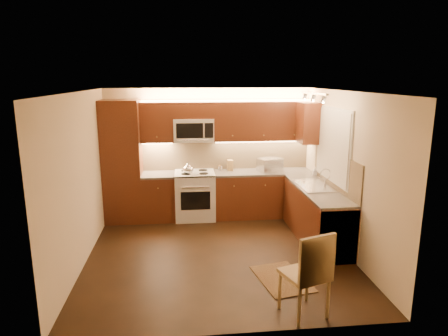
{
  "coord_description": "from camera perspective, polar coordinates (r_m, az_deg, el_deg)",
  "views": [
    {
      "loc": [
        -0.51,
        -5.73,
        2.7
      ],
      "look_at": [
        0.15,
        0.55,
        1.25
      ],
      "focal_mm": 31.72,
      "sensor_mm": 36.0,
      "label": 1
    }
  ],
  "objects": [
    {
      "name": "upper_cab_back_right",
      "position": [
        7.75,
        5.6,
        6.77
      ],
      "size": [
        1.92,
        0.35,
        0.75
      ],
      "primitive_type": "cube",
      "color": "#401F0D",
      "rests_on": "wall_back"
    },
    {
      "name": "base_cab_back_right",
      "position": [
        7.92,
        5.55,
        -3.78
      ],
      "size": [
        1.92,
        0.6,
        0.86
      ],
      "primitive_type": "cube",
      "color": "#401F0D",
      "rests_on": "floor"
    },
    {
      "name": "upper_cab_bridge",
      "position": [
        7.58,
        -4.45,
        8.32
      ],
      "size": [
        0.76,
        0.35,
        0.31
      ],
      "primitive_type": "cube",
      "color": "#401F0D",
      "rests_on": "wall_back"
    },
    {
      "name": "window_frame",
      "position": [
        6.84,
        15.49,
        3.22
      ],
      "size": [
        0.03,
        1.44,
        1.24
      ],
      "primitive_type": "cube",
      "color": "silver",
      "rests_on": "wall_right"
    },
    {
      "name": "backsplash_right",
      "position": [
        6.79,
        15.78,
        -0.33
      ],
      "size": [
        0.02,
        2.0,
        0.6
      ],
      "primitive_type": "cube",
      "color": "tan",
      "rests_on": "wall_right"
    },
    {
      "name": "upper_cab_right_corner",
      "position": [
        7.55,
        12.13,
        6.38
      ],
      "size": [
        0.35,
        0.5,
        0.75
      ],
      "primitive_type": "cube",
      "color": "#401F0D",
      "rests_on": "wall_right"
    },
    {
      "name": "spice_jar_b",
      "position": [
        7.86,
        0.71,
        0.04
      ],
      "size": [
        0.06,
        0.06,
        0.09
      ],
      "primitive_type": "cylinder",
      "rotation": [
        0.0,
        0.0,
        -0.42
      ],
      "color": "brown",
      "rests_on": "counter_back_right"
    },
    {
      "name": "pantry",
      "position": [
        7.67,
        -14.43,
        0.87
      ],
      "size": [
        0.7,
        0.6,
        2.3
      ],
      "primitive_type": "cube",
      "color": "#401F0D",
      "rests_on": "floor"
    },
    {
      "name": "stove",
      "position": [
        7.74,
        -4.21,
        -3.93
      ],
      "size": [
        0.76,
        0.65,
        0.92
      ],
      "primitive_type": null,
      "color": "silver",
      "rests_on": "floor"
    },
    {
      "name": "wall_back",
      "position": [
        7.88,
        -2.2,
        2.32
      ],
      "size": [
        4.0,
        0.01,
        2.5
      ],
      "primitive_type": "cube",
      "color": "beige",
      "rests_on": "ground"
    },
    {
      "name": "soap_bottle",
      "position": [
        7.6,
        12.96,
        -0.46
      ],
      "size": [
        0.08,
        0.08,
        0.16
      ],
      "primitive_type": "imported",
      "rotation": [
        0.0,
        0.0,
        -0.06
      ],
      "color": "silver",
      "rests_on": "counter_right"
    },
    {
      "name": "upper_cab_back_left",
      "position": [
        7.61,
        -9.65,
        6.54
      ],
      "size": [
        0.62,
        0.35,
        0.75
      ],
      "primitive_type": "cube",
      "color": "#401F0D",
      "rests_on": "wall_back"
    },
    {
      "name": "track_light_bar",
      "position": [
        6.47,
        12.79,
        10.5
      ],
      "size": [
        0.04,
        1.2,
        0.03
      ],
      "primitive_type": "cube",
      "color": "silver",
      "rests_on": "ceiling"
    },
    {
      "name": "ceiling",
      "position": [
        5.75,
        -0.93,
        10.94
      ],
      "size": [
        4.0,
        4.0,
        0.01
      ],
      "primitive_type": "cube",
      "color": "beige",
      "rests_on": "ground"
    },
    {
      "name": "wall_front",
      "position": [
        4.03,
        1.72,
        -8.15
      ],
      "size": [
        4.0,
        0.01,
        2.5
      ],
      "primitive_type": "cube",
      "color": "beige",
      "rests_on": "ground"
    },
    {
      "name": "spice_jar_c",
      "position": [
        7.8,
        -0.34,
        -0.02
      ],
      "size": [
        0.04,
        0.04,
        0.1
      ],
      "primitive_type": "cylinder",
      "rotation": [
        0.0,
        0.0,
        0.07
      ],
      "color": "silver",
      "rests_on": "counter_back_right"
    },
    {
      "name": "rug",
      "position": [
        5.68,
        8.33,
        -15.51
      ],
      "size": [
        0.77,
        1.01,
        0.01
      ],
      "primitive_type": "cube",
      "rotation": [
        0.0,
        0.0,
        0.2
      ],
      "color": "black",
      "rests_on": "floor"
    },
    {
      "name": "counter_back_left",
      "position": [
        7.66,
        -9.43,
        -0.98
      ],
      "size": [
        0.62,
        0.6,
        0.04
      ],
      "primitive_type": "cube",
      "color": "#3D3A37",
      "rests_on": "base_cab_back_left"
    },
    {
      "name": "dining_chair",
      "position": [
        4.77,
        11.52,
        -14.5
      ],
      "size": [
        0.59,
        0.59,
        1.04
      ],
      "primitive_type": null,
      "rotation": [
        0.0,
        0.0,
        0.33
      ],
      "color": "olive",
      "rests_on": "floor"
    },
    {
      "name": "counter_right",
      "position": [
        6.76,
        13.33,
        -3.03
      ],
      "size": [
        0.6,
        2.0,
        0.04
      ],
      "primitive_type": "cube",
      "color": "#3D3A37",
      "rests_on": "base_cab_right"
    },
    {
      "name": "spice_jar_d",
      "position": [
        7.87,
        -0.63,
        0.05
      ],
      "size": [
        0.05,
        0.05,
        0.09
      ],
      "primitive_type": "cylinder",
      "rotation": [
        0.0,
        0.0,
        0.1
      ],
      "color": "#AF7734",
      "rests_on": "counter_back_right"
    },
    {
      "name": "spice_jar_a",
      "position": [
        7.8,
        -0.68,
        -0.07
      ],
      "size": [
        0.06,
        0.06,
        0.09
      ],
      "primitive_type": "cylinder",
      "rotation": [
        0.0,
        0.0,
        0.34
      ],
      "color": "silver",
      "rests_on": "counter_back_right"
    },
    {
      "name": "wall_right",
      "position": [
        6.42,
        17.19,
        -0.7
      ],
      "size": [
        0.01,
        4.0,
        2.5
      ],
      "primitive_type": "cube",
      "color": "beige",
      "rests_on": "ground"
    },
    {
      "name": "wall_left",
      "position": [
        6.09,
        -19.98,
        -1.63
      ],
      "size": [
        0.01,
        4.0,
        2.5
      ],
      "primitive_type": "cube",
      "color": "beige",
      "rests_on": "ground"
    },
    {
      "name": "backsplash_back",
      "position": [
        7.91,
        0.34,
        2.01
      ],
      "size": [
        3.3,
        0.02,
        0.6
      ],
      "primitive_type": "cube",
      "color": "tan",
      "rests_on": "wall_back"
    },
    {
      "name": "dishwasher",
      "position": [
        6.29,
        15.22,
        -8.71
      ],
      "size": [
        0.58,
        0.6,
        0.84
      ],
      "primitive_type": "cube",
      "color": "silver",
      "rests_on": "floor"
    },
    {
      "name": "base_cab_right",
      "position": [
        6.9,
        13.13,
        -6.63
      ],
      "size": [
        0.6,
        2.0,
        0.86
      ],
      "primitive_type": "cube",
      "color": "#401F0D",
      "rests_on": "floor"
    },
    {
      "name": "knife_block",
      "position": [
        7.81,
        0.89,
        0.4
      ],
      "size": [
        0.11,
        0.16,
        0.21
      ],
      "primitive_type": "cube",
      "rotation": [
        0.0,
        0.0,
        0.12
      ],
      "color": "olive",
      "rests_on": "counter_back_right"
    },
    {
      "name": "faucet",
      "position": [
        6.92,
        14.4,
        -1.28
      ],
      "size": [
        0.2,
        0.04,
        0.3
      ],
      "primitive_type": null,
      "color": "silver",
      "rests_on": "counter_right"
    },
    {
      "name": "sink",
      "position": [
        6.88,
        12.96,
        -1.93
      ],
      "size": [
        0.52,
        0.86,
        0.15
      ],
      "primitive_type": null,
      "color": "silver",
      "rests_on": "counter_right"
    },
    {
      "name": "counter_back_right",
      "position": [
        7.8,
        5.62,
        -0.61
      ],
      "size": [
        1.92,
        0.6,
        0.04
      ],
      "primitive_type": "cube",
      "color": "#3D3A37",
      "rests_on": "base_cab_back_right"
    },
    {
      "name": "base_cab_back_left",
      "position": [
        7.78,
        -9.31,
        -4.2
      ],
      "size": [
        0.62,
        0.6,
        0.86
      ],
      "primitive_type": "cube",
      "color": "#401F0D",
      "rests_on": "floor"
    },
    {
      "name": "microwave",
      "position": [
        7.6,
        -4.4,
        5.5
      ],
      "size": [
        0.76,
        0.38,
        0.44
      ],
      "primitive_type": null,
      "color": "silver",
      "rests_on": "wall_back"
    },
    {
      "name": "floor",
      "position": [
        6.35,
        -0.84,
        -12.22
      ],
      "size": [
        4.0,
        4.0,
        0.01
      ],
      "primitive_type": "cube",
      "color": "black",
      "rests_on": "ground"
    },
    {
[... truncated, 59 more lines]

